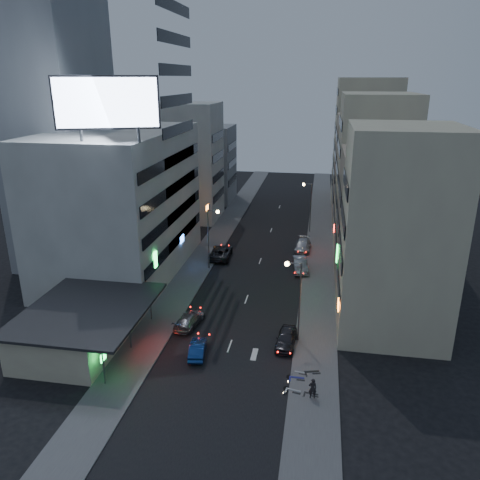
% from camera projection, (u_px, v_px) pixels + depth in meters
% --- Properties ---
extents(ground, '(180.00, 180.00, 0.00)m').
position_uv_depth(ground, '(221.00, 371.00, 40.41)').
color(ground, black).
rests_on(ground, ground).
extents(sidewalk_left, '(4.00, 120.00, 0.12)m').
position_uv_depth(sidewalk_left, '(210.00, 247.00, 69.59)').
color(sidewalk_left, '#4C4C4F').
rests_on(sidewalk_left, ground).
extents(sidewalk_right, '(4.00, 120.00, 0.12)m').
position_uv_depth(sidewalk_right, '(319.00, 254.00, 67.01)').
color(sidewalk_right, '#4C4C4F').
rests_on(sidewalk_right, ground).
extents(food_court, '(11.00, 13.00, 3.88)m').
position_uv_depth(food_court, '(80.00, 325.00, 43.87)').
color(food_court, beige).
rests_on(food_court, ground).
extents(white_building, '(14.00, 24.00, 18.00)m').
position_uv_depth(white_building, '(121.00, 203.00, 58.81)').
color(white_building, beige).
rests_on(white_building, ground).
extents(grey_tower, '(10.00, 14.00, 34.00)m').
position_uv_depth(grey_tower, '(60.00, 135.00, 60.42)').
color(grey_tower, gray).
rests_on(grey_tower, ground).
extents(shophouse_near, '(10.00, 11.00, 20.00)m').
position_uv_depth(shophouse_near, '(397.00, 233.00, 44.46)').
color(shophouse_near, beige).
rests_on(shophouse_near, ground).
extents(shophouse_mid, '(11.00, 12.00, 16.00)m').
position_uv_depth(shophouse_mid, '(385.00, 219.00, 55.74)').
color(shophouse_mid, tan).
rests_on(shophouse_mid, ground).
extents(shophouse_far, '(10.00, 14.00, 22.00)m').
position_uv_depth(shophouse_far, '(373.00, 173.00, 66.93)').
color(shophouse_far, beige).
rests_on(shophouse_far, ground).
extents(far_left_a, '(11.00, 10.00, 20.00)m').
position_uv_depth(far_left_a, '(187.00, 162.00, 81.49)').
color(far_left_a, beige).
rests_on(far_left_a, ground).
extents(far_left_b, '(12.00, 10.00, 15.00)m').
position_uv_depth(far_left_b, '(203.00, 164.00, 94.49)').
color(far_left_b, gray).
rests_on(far_left_b, ground).
extents(far_right_a, '(11.00, 12.00, 18.00)m').
position_uv_depth(far_right_a, '(367.00, 168.00, 81.46)').
color(far_right_a, tan).
rests_on(far_right_a, ground).
extents(far_right_b, '(12.00, 12.00, 24.00)m').
position_uv_depth(far_right_b, '(365.00, 141.00, 93.42)').
color(far_right_b, beige).
rests_on(far_right_b, ground).
extents(billboard, '(9.52, 3.75, 6.20)m').
position_uv_depth(billboard, '(107.00, 103.00, 44.66)').
color(billboard, '#595B60').
rests_on(billboard, white_building).
extents(street_lamp_right_near, '(1.60, 0.44, 8.02)m').
position_uv_depth(street_lamp_right_near, '(296.00, 290.00, 43.27)').
color(street_lamp_right_near, '#595B60').
rests_on(street_lamp_right_near, sidewalk_right).
extents(street_lamp_left, '(1.60, 0.44, 8.02)m').
position_uv_depth(street_lamp_left, '(211.00, 231.00, 60.07)').
color(street_lamp_left, '#595B60').
rests_on(street_lamp_left, sidewalk_left).
extents(street_lamp_right_far, '(1.60, 0.44, 8.02)m').
position_uv_depth(street_lamp_right_far, '(309.00, 200.00, 74.90)').
color(street_lamp_right_far, '#595B60').
rests_on(street_lamp_right_far, sidewalk_right).
extents(parked_car_right_near, '(2.03, 4.48, 1.49)m').
position_uv_depth(parked_car_right_near, '(286.00, 338.00, 44.01)').
color(parked_car_right_near, '#2A292F').
rests_on(parked_car_right_near, ground).
extents(parked_car_right_mid, '(2.39, 5.18, 1.65)m').
position_uv_depth(parked_car_right_mid, '(300.00, 265.00, 61.14)').
color(parked_car_right_mid, '#96999D').
rests_on(parked_car_right_mid, ground).
extents(parked_car_left, '(3.03, 6.07, 1.65)m').
position_uv_depth(parked_car_left, '(221.00, 252.00, 65.49)').
color(parked_car_left, '#292A2E').
rests_on(parked_car_left, ground).
extents(parked_car_right_far, '(2.29, 5.36, 1.54)m').
position_uv_depth(parked_car_right_far, '(303.00, 246.00, 68.16)').
color(parked_car_right_far, '#A1A5A9').
rests_on(parked_car_right_far, ground).
extents(road_car_blue, '(1.89, 4.07, 1.29)m').
position_uv_depth(road_car_blue, '(198.00, 349.00, 42.53)').
color(road_car_blue, navy).
rests_on(road_car_blue, ground).
extents(road_car_silver, '(2.65, 4.94, 1.36)m').
position_uv_depth(road_car_silver, '(189.00, 319.00, 47.58)').
color(road_car_silver, gray).
rests_on(road_car_silver, ground).
extents(person, '(0.69, 0.51, 1.75)m').
position_uv_depth(person, '(313.00, 388.00, 36.54)').
color(person, black).
rests_on(person, sidewalk_right).
extents(scooter_black_a, '(0.79, 1.76, 1.04)m').
position_uv_depth(scooter_black_a, '(319.00, 389.00, 37.07)').
color(scooter_black_a, black).
rests_on(scooter_black_a, sidewalk_right).
extents(scooter_silver_a, '(0.97, 1.95, 1.14)m').
position_uv_depth(scooter_silver_a, '(302.00, 385.00, 37.42)').
color(scooter_silver_a, '#98999F').
rests_on(scooter_silver_a, sidewalk_right).
extents(scooter_blue, '(0.65, 1.91, 1.16)m').
position_uv_depth(scooter_blue, '(305.00, 372.00, 39.10)').
color(scooter_blue, navy).
rests_on(scooter_blue, sidewalk_right).
extents(scooter_black_b, '(1.13, 2.04, 1.18)m').
position_uv_depth(scooter_black_b, '(319.00, 364.00, 40.07)').
color(scooter_black_b, black).
rests_on(scooter_black_b, sidewalk_right).
extents(scooter_silver_b, '(0.72, 1.65, 0.97)m').
position_uv_depth(scooter_silver_b, '(306.00, 367.00, 39.83)').
color(scooter_silver_b, '#A1A1A8').
rests_on(scooter_silver_b, sidewalk_right).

